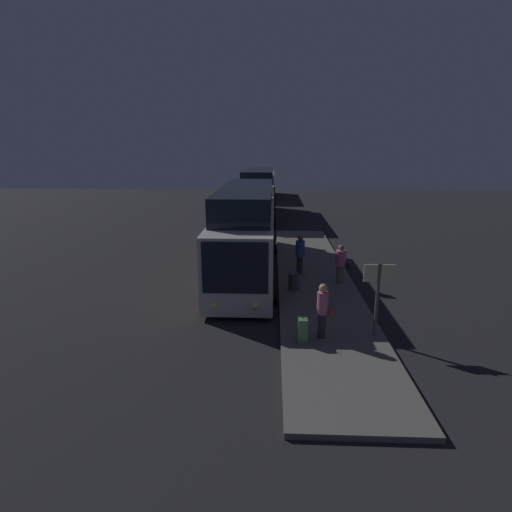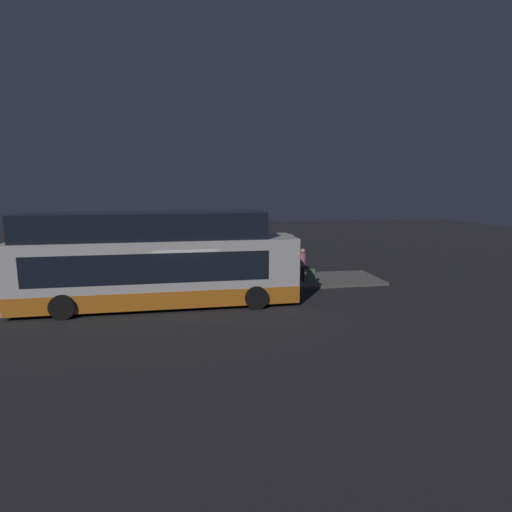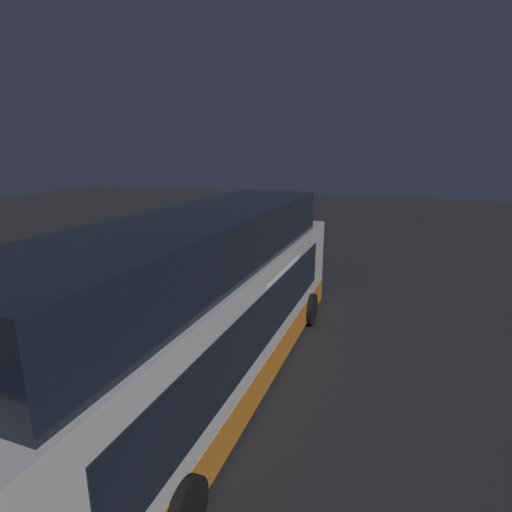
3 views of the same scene
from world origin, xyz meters
The scene contains 9 objects.
ground centered at (0.00, 0.00, 0.00)m, with size 80.00×80.00×0.00m, color #232326.
platform centered at (0.00, 3.15, 0.08)m, with size 20.00×3.11×0.15m.
bus_lead centered at (-1.20, 0.16, 1.71)m, with size 11.46×2.71×3.87m.
passenger_boarding centered at (-0.39, 2.55, 1.10)m, with size 0.64×0.51×1.76m.
passenger_waiting centered at (5.84, 2.81, 1.06)m, with size 0.34×0.51×1.66m.
passenger_with_bags centered at (0.81, 4.14, 1.00)m, with size 0.52×0.67×1.61m.
suitcase centered at (6.10, 2.22, 0.51)m, with size 0.37×0.27×0.95m.
sign_post centered at (5.65, 4.38, 1.64)m, with size 0.10×0.87×2.24m.
trash_bin centered at (1.69, 2.19, 0.48)m, with size 0.44×0.44×0.65m.
Camera 2 is at (-0.00, -16.39, 4.86)m, focal length 28.00 mm.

